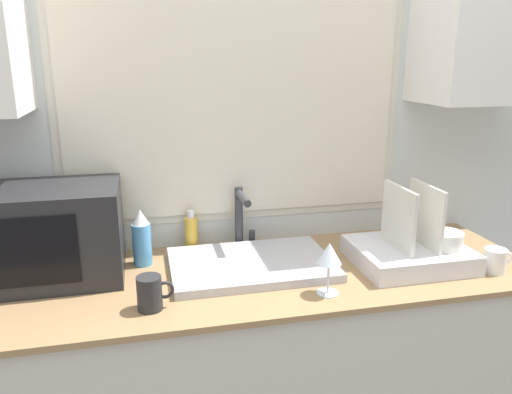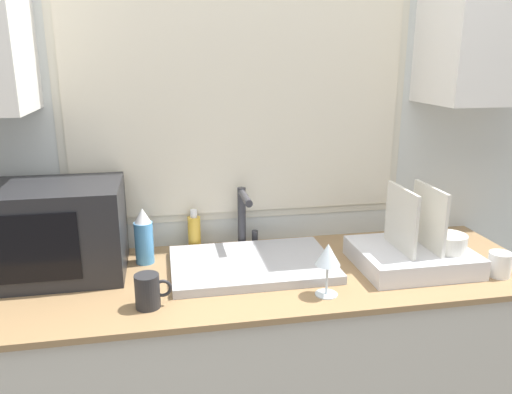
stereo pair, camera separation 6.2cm
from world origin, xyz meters
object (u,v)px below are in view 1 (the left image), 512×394
(faucet, at_px, (242,213))
(spray_bottle, at_px, (142,238))
(microwave, at_px, (45,234))
(wine_glass, at_px, (329,255))
(dish_rack, at_px, (412,249))
(mug_near_sink, at_px, (150,293))
(soap_bottle, at_px, (191,233))

(faucet, bearing_deg, spray_bottle, -169.38)
(microwave, xyz_separation_m, wine_glass, (0.87, -0.33, -0.03))
(wine_glass, bearing_deg, dish_rack, 21.90)
(faucet, bearing_deg, mug_near_sink, -130.91)
(spray_bottle, height_order, soap_bottle, spray_bottle)
(microwave, xyz_separation_m, soap_bottle, (0.49, 0.14, -0.09))
(spray_bottle, relative_size, wine_glass, 1.20)
(spray_bottle, bearing_deg, faucet, 10.62)
(microwave, height_order, dish_rack, microwave)
(dish_rack, height_order, mug_near_sink, dish_rack)
(soap_bottle, distance_m, mug_near_sink, 0.48)
(microwave, xyz_separation_m, mug_near_sink, (0.33, -0.30, -0.10))
(spray_bottle, relative_size, mug_near_sink, 1.87)
(microwave, bearing_deg, wine_glass, -20.47)
(dish_rack, bearing_deg, microwave, 172.05)
(dish_rack, distance_m, mug_near_sink, 0.93)
(soap_bottle, xyz_separation_m, wine_glass, (0.38, -0.47, 0.06))
(dish_rack, height_order, soap_bottle, dish_rack)
(mug_near_sink, bearing_deg, microwave, 137.28)
(spray_bottle, xyz_separation_m, wine_glass, (0.56, -0.37, 0.03))
(faucet, distance_m, mug_near_sink, 0.55)
(microwave, relative_size, spray_bottle, 2.38)
(faucet, height_order, microwave, microwave)
(soap_bottle, bearing_deg, faucet, -9.36)
(faucet, relative_size, soap_bottle, 1.51)
(faucet, xyz_separation_m, microwave, (-0.69, -0.11, 0.01))
(spray_bottle, distance_m, mug_near_sink, 0.35)
(microwave, distance_m, mug_near_sink, 0.46)
(faucet, relative_size, mug_near_sink, 2.16)
(spray_bottle, distance_m, wine_glass, 0.67)
(spray_bottle, bearing_deg, dish_rack, -12.93)
(microwave, distance_m, soap_bottle, 0.52)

